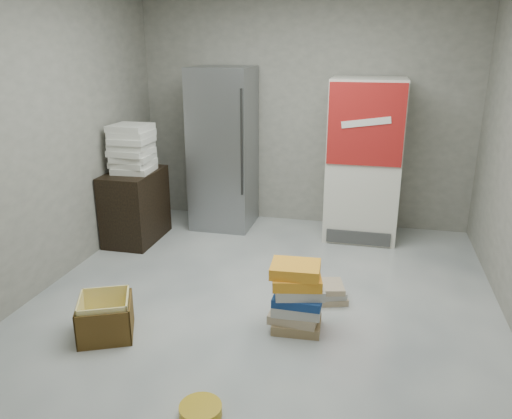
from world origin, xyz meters
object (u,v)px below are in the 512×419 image
object	(u,v)px
phonebook_stack_main	(297,297)
cardboard_box	(106,319)
coke_cooler	(364,160)
steel_fridge	(224,149)
wood_shelf	(136,206)

from	to	relation	value
phonebook_stack_main	cardboard_box	bearing A→B (deg)	-168.11
cardboard_box	coke_cooler	bearing A→B (deg)	30.96
steel_fridge	coke_cooler	size ratio (longest dim) A/B	1.06
coke_cooler	cardboard_box	distance (m)	3.28
steel_fridge	wood_shelf	bearing A→B (deg)	-138.69
coke_cooler	cardboard_box	bearing A→B (deg)	-124.67
steel_fridge	cardboard_box	distance (m)	2.76
steel_fridge	coke_cooler	bearing A→B (deg)	-0.18
coke_cooler	steel_fridge	bearing A→B (deg)	179.82
steel_fridge	wood_shelf	world-z (taller)	steel_fridge
cardboard_box	wood_shelf	bearing A→B (deg)	85.02
wood_shelf	phonebook_stack_main	distance (m)	2.54
cardboard_box	phonebook_stack_main	bearing A→B (deg)	-7.19
wood_shelf	coke_cooler	bearing A→B (deg)	16.28
steel_fridge	coke_cooler	xyz separation A→B (m)	(1.65, -0.01, -0.05)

